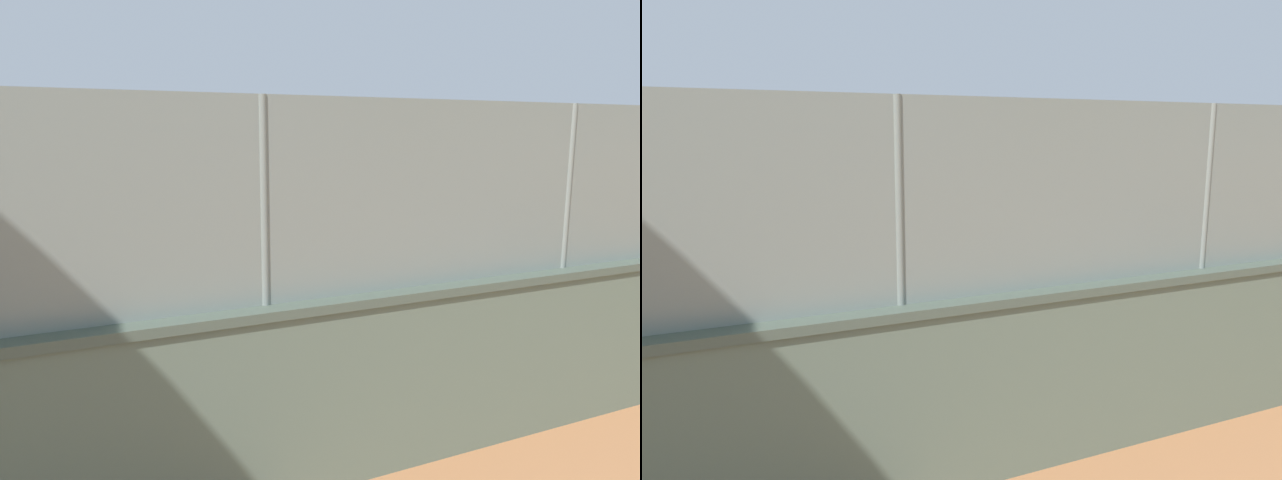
# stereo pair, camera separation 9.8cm
# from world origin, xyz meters

# --- Properties ---
(ground_plane) EXTENTS (260.00, 260.00, 0.00)m
(ground_plane) POSITION_xyz_m (0.00, 0.00, 0.00)
(ground_plane) COLOR #B27247
(perimeter_wall) EXTENTS (32.75, 1.16, 1.67)m
(perimeter_wall) POSITION_xyz_m (2.26, 13.29, 0.84)
(perimeter_wall) COLOR slate
(perimeter_wall) RESTS_ON ground_plane
(fence_panel_on_wall) EXTENTS (32.16, 0.78, 1.65)m
(fence_panel_on_wall) POSITION_xyz_m (2.26, 13.29, 2.49)
(fence_panel_on_wall) COLOR gray
(fence_panel_on_wall) RESTS_ON perimeter_wall
(player_near_wall_returning) EXTENTS (0.70, 1.20, 1.53)m
(player_near_wall_returning) POSITION_xyz_m (1.44, 2.74, 0.90)
(player_near_wall_returning) COLOR #591919
(player_near_wall_returning) RESTS_ON ground_plane
(player_at_service_line) EXTENTS (0.78, 0.76, 1.65)m
(player_at_service_line) POSITION_xyz_m (-5.00, 8.00, 0.97)
(player_at_service_line) COLOR #B2B2B2
(player_at_service_line) RESTS_ON ground_plane
(sports_ball) EXTENTS (0.13, 0.13, 0.13)m
(sports_ball) POSITION_xyz_m (2.39, 3.53, 0.07)
(sports_ball) COLOR #3399D8
(sports_ball) RESTS_ON ground_plane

